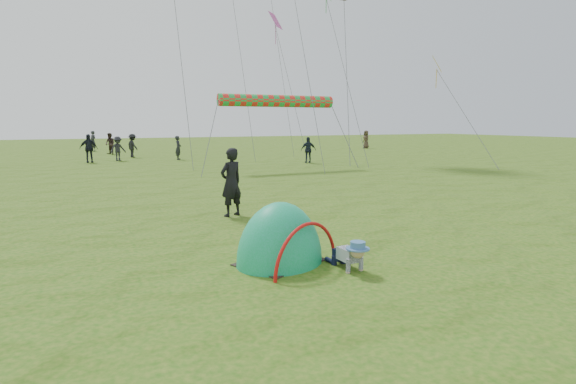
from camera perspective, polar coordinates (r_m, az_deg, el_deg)
name	(u,v)px	position (r m, az deg, el deg)	size (l,w,h in m)	color
ground	(409,276)	(7.80, 15.09, -10.24)	(140.00, 140.00, 0.00)	#1E540E
crawling_toddler	(350,254)	(7.83, 7.90, -7.79)	(0.51, 0.73, 0.56)	black
popup_tent	(280,262)	(8.21, -1.04, -8.94)	(1.71, 1.41, 2.21)	#06A44B
standing_adult	(231,182)	(12.09, -7.23, 1.23)	(0.67, 0.44, 1.84)	black
crowd_person_2	(308,150)	(27.93, 2.60, 5.35)	(0.94, 0.39, 1.61)	#1B2431
crowd_person_3	(118,149)	(31.55, -20.78, 5.17)	(1.02, 0.59, 1.59)	#232328
crowd_person_4	(366,139)	(44.32, 9.88, 6.60)	(0.84, 0.55, 1.72)	#423428
crowd_person_6	(93,141)	(42.68, -23.52, 5.95)	(0.64, 0.42, 1.77)	#28292D
crowd_person_8	(89,148)	(30.76, -23.99, 5.08)	(1.04, 0.43, 1.78)	black
crowd_person_9	(133,146)	(34.29, -19.12, 5.59)	(1.09, 0.62, 1.68)	black
crowd_person_12	(178,148)	(31.23, -13.76, 5.47)	(0.58, 0.38, 1.60)	black
crowd_person_13	(110,144)	(38.16, -21.65, 5.73)	(0.81, 0.63, 1.67)	#332522
rainbow_tube_kite	(277,101)	(24.42, -1.36, 11.48)	(0.64, 0.64, 6.50)	red
diamond_kite_2	(437,64)	(30.00, 18.40, 15.16)	(1.15, 1.15, 0.00)	yellow
diamond_kite_5	(275,20)	(33.23, -1.60, 20.95)	(1.27, 1.27, 0.00)	#D54DB2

